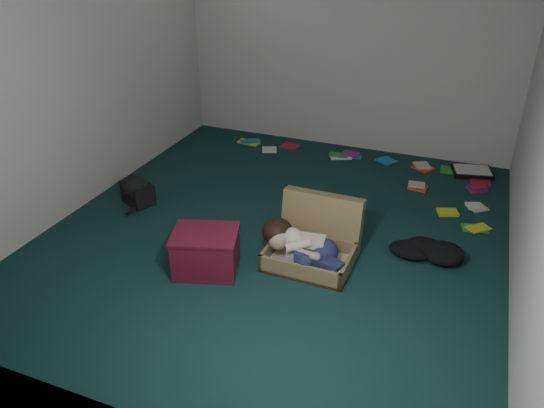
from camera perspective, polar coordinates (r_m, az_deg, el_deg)
The scene contains 11 objects.
floor at distance 4.93m, azimuth 0.65°, elevation -2.81°, with size 4.50×4.50×0.00m, color #113131.
wall_back at distance 6.49m, azimuth 8.21°, elevation 16.99°, with size 4.50×4.50×0.00m, color silver.
wall_front at distance 2.59m, azimuth -17.47°, elevation -2.05°, with size 4.50×4.50×0.00m, color silver.
wall_left at distance 5.42m, azimuth -20.00°, elevation 13.37°, with size 4.50×4.50×0.00m, color silver.
suitcase at distance 4.49m, azimuth 4.60°, elevation -4.04°, with size 0.71×0.69×0.52m.
person at distance 4.33m, azimuth 3.27°, elevation -4.59°, with size 0.76×0.37×0.32m.
maroon_bin at distance 4.33m, azimuth -7.11°, elevation -5.12°, with size 0.62×0.55×0.36m.
backpack at distance 5.51m, azimuth -14.23°, elevation 1.23°, with size 0.40×0.32×0.24m, color black, non-canonical shape.
clothing_pile at distance 4.75m, azimuth 16.27°, elevation -4.45°, with size 0.44×0.36×0.14m, color black, non-canonical shape.
paper_tray at distance 6.41m, azimuth 20.72°, elevation 3.26°, with size 0.49×0.41×0.06m.
book_scatter at distance 6.15m, azimuth 12.46°, elevation 3.28°, with size 3.06×1.51×0.02m.
Camera 1 is at (1.51, -3.94, 2.55)m, focal length 35.00 mm.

